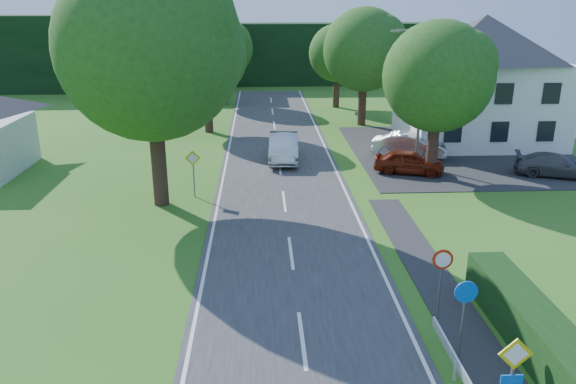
{
  "coord_description": "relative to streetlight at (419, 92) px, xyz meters",
  "views": [
    {
      "loc": [
        -1.13,
        -2.09,
        9.41
      ],
      "look_at": [
        -0.02,
        19.85,
        1.93
      ],
      "focal_mm": 35.0,
      "sensor_mm": 36.0,
      "label": 1
    }
  ],
  "objects": [
    {
      "name": "road",
      "position": [
        -8.06,
        -10.0,
        -4.44
      ],
      "size": [
        7.0,
        80.0,
        0.04
      ],
      "primitive_type": "cube",
      "color": "#323234",
      "rests_on": "ground"
    },
    {
      "name": "parking_pad",
      "position": [
        3.94,
        3.0,
        -4.44
      ],
      "size": [
        14.0,
        16.0,
        0.04
      ],
      "primitive_type": "cube",
      "color": "#252528",
      "rests_on": "ground"
    },
    {
      "name": "line_edge_left",
      "position": [
        -11.31,
        -10.0,
        -4.42
      ],
      "size": [
        0.12,
        80.0,
        0.01
      ],
      "primitive_type": "cube",
      "color": "white",
      "rests_on": "road"
    },
    {
      "name": "line_edge_right",
      "position": [
        -4.81,
        -10.0,
        -4.42
      ],
      "size": [
        0.12,
        80.0,
        0.01
      ],
      "primitive_type": "cube",
      "color": "white",
      "rests_on": "road"
    },
    {
      "name": "line_centre",
      "position": [
        -8.06,
        -10.0,
        -4.42
      ],
      "size": [
        0.12,
        80.0,
        0.01
      ],
      "primitive_type": null,
      "color": "white",
      "rests_on": "road"
    },
    {
      "name": "tree_main",
      "position": [
        -14.06,
        -6.0,
        1.36
      ],
      "size": [
        9.4,
        9.4,
        11.64
      ],
      "primitive_type": null,
      "color": "#1C4C16",
      "rests_on": "ground"
    },
    {
      "name": "tree_left_far",
      "position": [
        -13.06,
        10.0,
        -0.17
      ],
      "size": [
        7.0,
        7.0,
        8.58
      ],
      "primitive_type": null,
      "color": "#1C4C16",
      "rests_on": "ground"
    },
    {
      "name": "tree_right_far",
      "position": [
        -1.06,
        12.0,
        0.08
      ],
      "size": [
        7.4,
        7.4,
        9.09
      ],
      "primitive_type": null,
      "color": "#1C4C16",
      "rests_on": "ground"
    },
    {
      "name": "tree_left_back",
      "position": [
        -12.56,
        22.0,
        -0.43
      ],
      "size": [
        6.6,
        6.6,
        8.07
      ],
      "primitive_type": null,
      "color": "#1C4C16",
      "rests_on": "ground"
    },
    {
      "name": "tree_right_back",
      "position": [
        -2.06,
        20.0,
        -0.68
      ],
      "size": [
        6.2,
        6.2,
        7.56
      ],
      "primitive_type": null,
      "color": "#1C4C16",
      "rests_on": "ground"
    },
    {
      "name": "tree_right_mid",
      "position": [
        0.44,
        -2.0,
        -0.17
      ],
      "size": [
        7.0,
        7.0,
        8.58
      ],
      "primitive_type": null,
      "color": "#1C4C16",
      "rests_on": "ground"
    },
    {
      "name": "treeline_left",
      "position": [
        -36.06,
        32.0,
        -0.46
      ],
      "size": [
        44.0,
        6.0,
        8.0
      ],
      "primitive_type": "cube",
      "color": "black",
      "rests_on": "ground"
    },
    {
      "name": "treeline_right",
      "position": [
        -0.06,
        36.0,
        -0.96
      ],
      "size": [
        30.0,
        5.0,
        7.0
      ],
      "primitive_type": "cube",
      "color": "black",
      "rests_on": "ground"
    },
    {
      "name": "house_white",
      "position": [
        5.94,
        6.0,
        -0.06
      ],
      "size": [
        10.6,
        8.4,
        8.6
      ],
      "color": "white",
      "rests_on": "ground"
    },
    {
      "name": "streetlight",
      "position": [
        0.0,
        0.0,
        0.0
      ],
      "size": [
        2.03,
        0.18,
        8.0
      ],
      "color": "slate",
      "rests_on": "ground"
    },
    {
      "name": "sign_priority_right",
      "position": [
        -3.76,
        -22.02,
        -2.67
      ],
      "size": [
        0.78,
        0.09,
        2.59
      ],
      "color": "slate",
      "rests_on": "ground"
    },
    {
      "name": "sign_roundabout",
      "position": [
        -3.76,
        -19.02,
        -2.79
      ],
      "size": [
        0.64,
        0.08,
        2.37
      ],
      "color": "slate",
      "rests_on": "ground"
    },
    {
      "name": "sign_speed_limit",
      "position": [
        -3.76,
        -17.03,
        -2.7
      ],
      "size": [
        0.64,
        0.11,
        2.37
      ],
      "color": "slate",
      "rests_on": "ground"
    },
    {
      "name": "sign_priority_left",
      "position": [
        -12.56,
        -5.02,
        -2.75
      ],
      "size": [
        0.78,
        0.09,
        2.44
      ],
      "color": "slate",
      "rests_on": "ground"
    },
    {
      "name": "moving_car",
      "position": [
        -7.76,
        1.54,
        -3.59
      ],
      "size": [
        1.99,
        5.11,
        1.66
      ],
      "primitive_type": "imported",
      "rotation": [
        0.0,
        0.0,
        -0.05
      ],
      "color": "#BCBCC1",
      "rests_on": "road"
    },
    {
      "name": "motorcycle",
      "position": [
        -8.07,
        3.16,
        -3.96
      ],
      "size": [
        0.99,
        1.85,
        0.92
      ],
      "primitive_type": "imported",
      "rotation": [
        0.0,
        0.0,
        -0.23
      ],
      "color": "black",
      "rests_on": "road"
    },
    {
      "name": "parked_car_red",
      "position": [
        -0.71,
        -1.56,
        -3.75
      ],
      "size": [
        4.24,
        2.69,
        1.34
      ],
      "primitive_type": "imported",
      "rotation": [
        0.0,
        0.0,
        1.27
      ],
      "color": "#671B0B",
      "rests_on": "parking_pad"
    },
    {
      "name": "parked_car_silver_a",
      "position": [
        0.18,
        1.94,
        -3.67
      ],
      "size": [
        4.87,
        2.9,
        1.52
      ],
      "primitive_type": "imported",
      "rotation": [
        0.0,
        0.0,
        1.27
      ],
      "color": "silver",
      "rests_on": "parking_pad"
    },
    {
      "name": "parked_car_grey",
      "position": [
        7.42,
        -2.51,
        -3.79
      ],
      "size": [
        4.7,
        3.12,
        1.27
      ],
      "primitive_type": "imported",
      "rotation": [
        0.0,
        0.0,
        1.23
      ],
      "color": "#4A4A4F",
      "rests_on": "parking_pad"
    },
    {
      "name": "parked_car_silver_b",
      "position": [
        9.22,
        3.6,
        -3.79
      ],
      "size": [
        4.96,
        3.35,
        1.26
      ],
      "primitive_type": "imported",
      "rotation": [
        0.0,
        0.0,
        1.87
      ],
      "color": "#9A999F",
      "rests_on": "parking_pad"
    },
    {
      "name": "parasol",
      "position": [
        2.25,
        3.72,
        -3.5
      ],
      "size": [
        2.44,
        2.46,
        1.84
      ],
      "primitive_type": "imported",
      "rotation": [
        0.0,
        0.0,
        0.24
      ],
      "color": "red",
      "rests_on": "parking_pad"
    }
  ]
}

